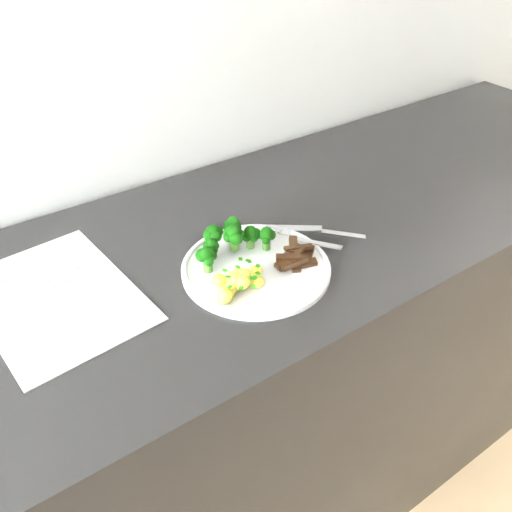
% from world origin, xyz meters
% --- Properties ---
extents(counter, '(2.31, 0.58, 0.87)m').
position_xyz_m(counter, '(0.11, 1.68, 0.43)').
color(counter, black).
rests_on(counter, ground).
extents(recipe_paper, '(0.24, 0.33, 0.00)m').
position_xyz_m(recipe_paper, '(-0.17, 1.72, 0.87)').
color(recipe_paper, silver).
rests_on(recipe_paper, counter).
extents(plate, '(0.25, 0.25, 0.01)m').
position_xyz_m(plate, '(0.13, 1.60, 0.87)').
color(plate, white).
rests_on(plate, counter).
extents(broccoli, '(0.15, 0.08, 0.06)m').
position_xyz_m(broccoli, '(0.12, 1.66, 0.91)').
color(broccoli, '#325D1D').
rests_on(broccoli, plate).
extents(potatoes, '(0.10, 0.08, 0.04)m').
position_xyz_m(potatoes, '(0.07, 1.57, 0.89)').
color(potatoes, '#F0DF4A').
rests_on(potatoes, plate).
extents(beef_strips, '(0.09, 0.08, 0.03)m').
position_xyz_m(beef_strips, '(0.19, 1.57, 0.89)').
color(beef_strips, black).
rests_on(beef_strips, plate).
extents(fork, '(0.08, 0.13, 0.01)m').
position_xyz_m(fork, '(0.24, 1.61, 0.88)').
color(fork, silver).
rests_on(fork, plate).
extents(knife, '(0.15, 0.14, 0.02)m').
position_xyz_m(knife, '(0.30, 1.61, 0.87)').
color(knife, silver).
rests_on(knife, plate).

